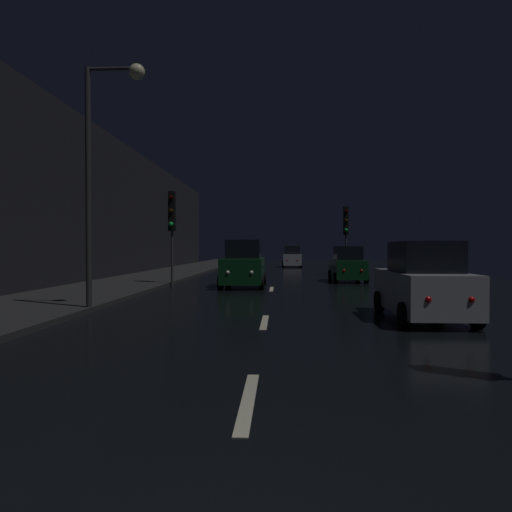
% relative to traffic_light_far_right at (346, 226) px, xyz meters
% --- Properties ---
extents(ground, '(26.60, 84.00, 0.02)m').
position_rel_traffic_light_far_right_xyz_m(ground, '(-4.80, -4.70, -3.32)').
color(ground, black).
extents(sidewalk_left, '(4.40, 84.00, 0.15)m').
position_rel_traffic_light_far_right_xyz_m(sidewalk_left, '(-11.90, -4.70, -3.24)').
color(sidewalk_left, '#28282B').
rests_on(sidewalk_left, ground).
extents(building_facade_left, '(0.80, 63.00, 8.31)m').
position_rel_traffic_light_far_right_xyz_m(building_facade_left, '(-14.50, -8.20, 0.84)').
color(building_facade_left, black).
rests_on(building_facade_left, ground).
extents(lane_centerline, '(0.16, 17.14, 0.01)m').
position_rel_traffic_light_far_right_xyz_m(lane_centerline, '(-4.80, -19.27, -3.31)').
color(lane_centerline, beige).
rests_on(lane_centerline, ground).
extents(traffic_light_far_right, '(0.31, 0.46, 4.60)m').
position_rel_traffic_light_far_right_xyz_m(traffic_light_far_right, '(0.00, 0.00, 0.00)').
color(traffic_light_far_right, '#38383A').
rests_on(traffic_light_far_right, ground).
extents(traffic_light_far_left, '(0.31, 0.46, 4.52)m').
position_rel_traffic_light_far_right_xyz_m(traffic_light_far_left, '(-9.60, -9.60, -0.06)').
color(traffic_light_far_left, '#38383A').
rests_on(traffic_light_far_left, ground).
extents(streetlamp_overhead, '(1.70, 0.44, 6.93)m').
position_rel_traffic_light_far_right_xyz_m(streetlamp_overhead, '(-9.33, -18.84, 1.30)').
color(streetlamp_overhead, '#2D2D30').
rests_on(streetlamp_overhead, ground).
extents(car_approaching_headlights, '(2.00, 4.34, 2.18)m').
position_rel_traffic_light_far_right_xyz_m(car_approaching_headlights, '(-6.12, -10.04, -2.32)').
color(car_approaching_headlights, '#0F3819').
rests_on(car_approaching_headlights, ground).
extents(car_distant_taillights, '(1.84, 3.98, 2.00)m').
position_rel_traffic_light_far_right_xyz_m(car_distant_taillights, '(-3.31, 12.50, -2.40)').
color(car_distant_taillights, '#A5A8AD').
rests_on(car_distant_taillights, ground).
extents(car_parked_right_far, '(1.75, 3.78, 1.90)m').
position_rel_traffic_light_far_right_xyz_m(car_parked_right_far, '(-0.80, -6.38, -2.44)').
color(car_parked_right_far, '#0F3819').
rests_on(car_parked_right_far, ground).
extents(car_parked_right_near, '(1.82, 3.93, 1.98)m').
position_rel_traffic_light_far_right_xyz_m(car_parked_right_near, '(-0.80, -19.67, -2.41)').
color(car_parked_right_near, '#A5A8AD').
rests_on(car_parked_right_near, ground).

